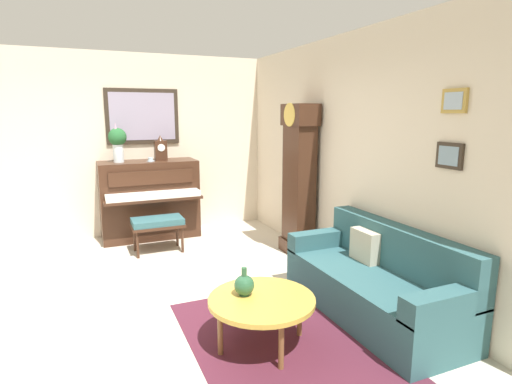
# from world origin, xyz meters

# --- Properties ---
(ground_plane) EXTENTS (6.40, 6.00, 0.10)m
(ground_plane) POSITION_xyz_m (0.00, 0.00, -0.05)
(ground_plane) COLOR beige
(wall_left) EXTENTS (0.13, 4.90, 2.80)m
(wall_left) POSITION_xyz_m (-2.60, 0.01, 1.41)
(wall_left) COLOR beige
(wall_left) RESTS_ON ground_plane
(wall_back) EXTENTS (5.30, 0.13, 2.80)m
(wall_back) POSITION_xyz_m (0.00, 2.40, 1.40)
(wall_back) COLOR beige
(wall_back) RESTS_ON ground_plane
(area_rug) EXTENTS (2.10, 1.50, 0.01)m
(area_rug) POSITION_xyz_m (1.25, 0.95, 0.00)
(area_rug) COLOR #4C1E2D
(area_rug) RESTS_ON ground_plane
(piano) EXTENTS (0.87, 1.44, 1.19)m
(piano) POSITION_xyz_m (-2.23, 0.42, 0.60)
(piano) COLOR #3D2316
(piano) RESTS_ON ground_plane
(piano_bench) EXTENTS (0.42, 0.70, 0.48)m
(piano_bench) POSITION_xyz_m (-1.49, 0.39, 0.41)
(piano_bench) COLOR #3D2316
(piano_bench) RESTS_ON ground_plane
(grandfather_clock) EXTENTS (0.52, 0.34, 2.03)m
(grandfather_clock) POSITION_xyz_m (-0.69, 2.16, 0.96)
(grandfather_clock) COLOR #3D2316
(grandfather_clock) RESTS_ON ground_plane
(couch) EXTENTS (1.90, 0.80, 0.84)m
(couch) POSITION_xyz_m (1.14, 1.99, 0.31)
(couch) COLOR #2D565B
(couch) RESTS_ON ground_plane
(coffee_table) EXTENTS (0.88, 0.88, 0.42)m
(coffee_table) POSITION_xyz_m (1.21, 0.76, 0.39)
(coffee_table) COLOR gold
(coffee_table) RESTS_ON ground_plane
(mantel_clock) EXTENTS (0.13, 0.18, 0.38)m
(mantel_clock) POSITION_xyz_m (-2.23, 0.61, 1.36)
(mantel_clock) COLOR #3D2316
(mantel_clock) RESTS_ON piano
(flower_vase) EXTENTS (0.26, 0.26, 0.58)m
(flower_vase) POSITION_xyz_m (-2.23, -0.00, 1.50)
(flower_vase) COLOR silver
(flower_vase) RESTS_ON piano
(teacup) EXTENTS (0.12, 0.12, 0.06)m
(teacup) POSITION_xyz_m (-2.17, 0.45, 1.21)
(teacup) COLOR #ADC6D6
(teacup) RESTS_ON piano
(green_jug) EXTENTS (0.17, 0.17, 0.24)m
(green_jug) POSITION_xyz_m (1.10, 0.65, 0.51)
(green_jug) COLOR #234C33
(green_jug) RESTS_ON coffee_table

